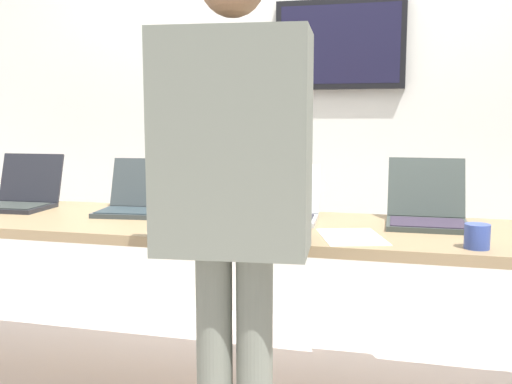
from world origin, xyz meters
TOP-DOWN VIEW (x-y plane):
  - back_wall at (0.01, 1.13)m, footprint 8.00×0.11m
  - workbench at (0.00, 0.00)m, footprint 3.45×0.70m
  - laptop_station_0 at (-1.01, 0.11)m, footprint 0.33×0.33m
  - laptop_station_1 at (-0.38, 0.12)m, footprint 0.39×0.35m
  - laptop_station_2 at (0.23, 0.11)m, footprint 0.36×0.36m
  - laptop_station_3 at (0.83, 0.16)m, footprint 0.32×0.37m
  - person at (0.27, -0.62)m, footprint 0.47×0.62m
  - coffee_mug at (0.98, -0.25)m, footprint 0.08×0.08m
  - paper_sheet at (0.57, -0.17)m, footprint 0.29×0.35m

SIDE VIEW (x-z plane):
  - workbench at x=0.00m, z-range 0.34..1.10m
  - paper_sheet at x=0.57m, z-range 0.77..0.77m
  - coffee_mug at x=0.98m, z-range 0.77..0.85m
  - laptop_station_2 at x=0.23m, z-range 0.71..0.93m
  - laptop_station_1 at x=-0.38m, z-range 0.70..0.94m
  - laptop_station_0 at x=-1.01m, z-range 0.70..0.95m
  - laptop_station_3 at x=0.83m, z-range 0.70..0.95m
  - person at x=0.27m, z-range 0.17..1.83m
  - back_wall at x=0.01m, z-range 0.00..2.68m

